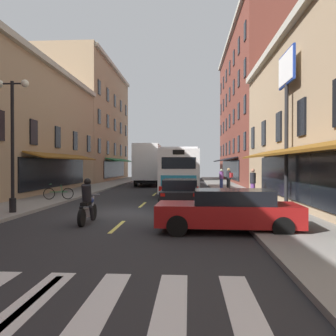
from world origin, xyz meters
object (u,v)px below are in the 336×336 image
Objects in this scene: billboard_sign at (287,91)px; transit_bus at (180,170)px; box_truck at (149,165)px; sedan_near at (180,193)px; pedestrian_rear at (221,178)px; motorcycle_rider at (88,204)px; pedestrian_near at (229,179)px; sedan_mid at (229,210)px; street_lamp_twin at (12,139)px; bicycle_near at (59,193)px; pedestrian_far at (253,182)px.

transit_bus is (-5.25, 10.15, -3.88)m from billboard_sign.
box_truck is at bearing 115.15° from billboard_sign.
transit_bus is 1.44× the size of box_truck.
pedestrian_rear reaches higher than sedan_near.
transit_bus reaches higher than motorcycle_rider.
box_truck reaches higher than pedestrian_near.
sedan_mid is at bearing -74.36° from sedan_near.
street_lamp_twin reaches higher than pedestrian_near.
pedestrian_near is at bearing 0.17° from transit_bus.
box_truck is 1.85× the size of sedan_near.
billboard_sign is 12.07m from transit_bus.
sedan_mid is at bearing -19.12° from street_lamp_twin.
billboard_sign reaches higher than transit_bus.
pedestrian_rear is 18.89m from street_lamp_twin.
motorcycle_rider is at bearing -88.92° from box_truck.
billboard_sign reaches higher than street_lamp_twin.
sedan_near is at bearing 105.64° from sedan_mid.
motorcycle_rider is (-3.25, -4.83, -0.01)m from sedan_near.
pedestrian_rear reaches higher than motorcycle_rider.
box_truck is 18.26m from sedan_near.
transit_bus is 7.29× the size of pedestrian_rear.
street_lamp_twin is at bearing -88.83° from bicycle_near.
bicycle_near is at bearing 163.25° from pedestrian_near.
pedestrian_far is (0.88, -5.16, -0.01)m from pedestrian_near.
billboard_sign is 0.61× the size of transit_bus.
billboard_sign is at bearing -13.70° from bicycle_near.
street_lamp_twin is (-3.71, 1.69, 2.51)m from motorcycle_rider.
pedestrian_rear is (10.31, 10.35, 0.47)m from bicycle_near.
sedan_near is at bearing -88.63° from transit_bus.
sedan_near is at bearing 56.07° from motorcycle_rider.
transit_bus reaches higher than sedan_near.
transit_bus reaches higher than sedan_mid.
sedan_mid is 9.53m from street_lamp_twin.
box_truck reaches higher than bicycle_near.
billboard_sign reaches higher than sedan_near.
sedan_mid is 12.16m from bicycle_near.
transit_bus is 4.74m from pedestrian_rear.
sedan_near is 2.54× the size of pedestrian_far.
bicycle_near is at bearing -102.29° from box_truck.
pedestrian_near is at bearing -49.39° from box_truck.
billboard_sign is at bearing -64.85° from box_truck.
sedan_near reaches higher than bicycle_near.
box_truck is 1.49× the size of street_lamp_twin.
pedestrian_near reaches higher than pedestrian_rear.
sedan_near is at bearing -105.71° from pedestrian_rear.
sedan_mid is 2.61× the size of pedestrian_near.
sedan_mid is at bearing -147.56° from pedestrian_near.
box_truck is 11.08m from pedestrian_near.
transit_bus reaches higher than pedestrian_rear.
motorcycle_rider is 18.60m from pedestrian_rear.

